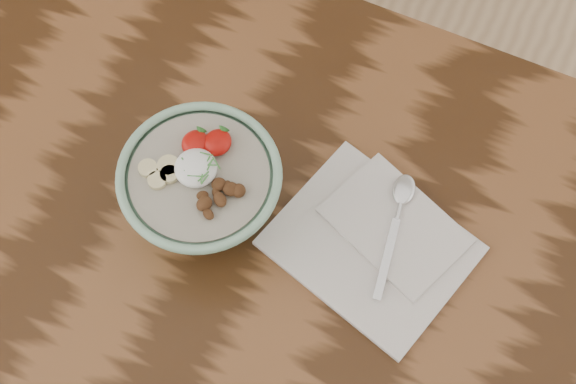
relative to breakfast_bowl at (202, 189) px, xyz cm
name	(u,v)px	position (x,y,z in cm)	size (l,w,h in cm)	color
table	(223,288)	(4.56, -6.36, -15.85)	(160.00, 90.00, 75.00)	#381F0E
breakfast_bowl	(202,189)	(0.00, 0.00, 0.00)	(19.46, 19.46, 12.83)	#88B798
napkin	(376,242)	(21.32, 4.70, -5.96)	(27.27, 24.22, 1.42)	silver
spoon	(400,206)	(22.34, 9.87, -4.76)	(4.53, 17.24, 0.90)	silver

